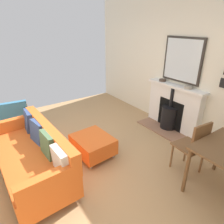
# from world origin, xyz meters

# --- Properties ---
(ground_plane) EXTENTS (4.98, 5.64, 0.01)m
(ground_plane) POSITION_xyz_m (0.00, 0.00, -0.00)
(ground_plane) COLOR tan
(wall_left) EXTENTS (0.12, 5.64, 2.88)m
(wall_left) POSITION_xyz_m (-2.49, 0.00, 1.44)
(wall_left) COLOR silver
(wall_left) RESTS_ON ground
(fireplace) EXTENTS (0.59, 1.37, 1.00)m
(fireplace) POSITION_xyz_m (-2.30, 0.09, 0.44)
(fireplace) COLOR #93664C
(fireplace) RESTS_ON ground
(mirror_over_mantel) EXTENTS (0.04, 0.88, 0.89)m
(mirror_over_mantel) POSITION_xyz_m (-2.40, 0.09, 1.51)
(mirror_over_mantel) COLOR #2D2823
(mantel_bowl_near) EXTENTS (0.15, 0.15, 0.05)m
(mantel_bowl_near) POSITION_xyz_m (-2.31, -0.29, 1.03)
(mantel_bowl_near) COLOR #47382D
(mantel_bowl_near) RESTS_ON fireplace
(mantel_bowl_far) EXTENTS (0.15, 0.15, 0.05)m
(mantel_bowl_far) POSITION_xyz_m (-2.31, 0.38, 1.04)
(mantel_bowl_far) COLOR #9E9384
(mantel_bowl_far) RESTS_ON fireplace
(sofa) EXTENTS (0.88, 1.88, 0.79)m
(sofa) POSITION_xyz_m (0.64, -0.09, 0.36)
(sofa) COLOR #B2B2B7
(sofa) RESTS_ON ground
(ottoman) EXTENTS (0.63, 0.74, 0.37)m
(ottoman) POSITION_xyz_m (-0.34, -0.01, 0.23)
(ottoman) COLOR #B2B2B7
(ottoman) RESTS_ON ground
(armchair_accent) EXTENTS (0.73, 0.65, 0.74)m
(armchair_accent) POSITION_xyz_m (0.64, -1.76, 0.42)
(armchair_accent) COLOR brown
(armchair_accent) RESTS_ON ground
(dining_chair_near_fireplace) EXTENTS (0.44, 0.44, 0.91)m
(dining_chair_near_fireplace) POSITION_xyz_m (-1.37, 1.26, 0.54)
(dining_chair_near_fireplace) COLOR brown
(dining_chair_near_fireplace) RESTS_ON ground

